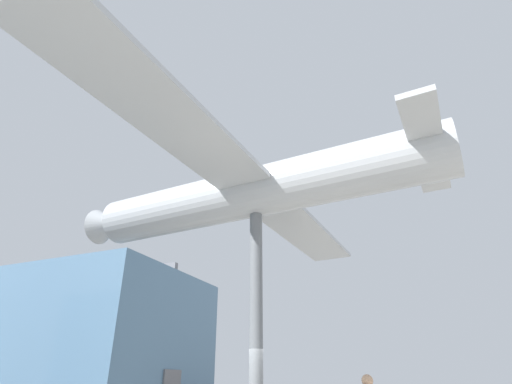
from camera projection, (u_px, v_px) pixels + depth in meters
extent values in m
cube|color=slate|center=(89.00, 341.00, 27.55)|extent=(11.10, 13.83, 8.42)
cube|color=slate|center=(101.00, 276.00, 29.52)|extent=(0.36, 13.14, 0.60)
cylinder|color=slate|center=(256.00, 314.00, 13.26)|extent=(0.45, 0.45, 7.15)
cylinder|color=#B2B7BC|center=(256.00, 192.00, 15.23)|extent=(3.01, 14.16, 1.90)
cube|color=#B2B7BC|center=(256.00, 192.00, 15.23)|extent=(19.65, 3.68, 0.18)
cube|color=#B2B7BC|center=(428.00, 150.00, 12.76)|extent=(6.31, 1.49, 0.18)
cube|color=#B2B7BC|center=(422.00, 121.00, 13.25)|extent=(0.27, 1.11, 2.16)
cone|color=#B2B7BC|center=(108.00, 225.00, 18.35)|extent=(1.71, 1.36, 1.62)
sphere|color=black|center=(96.00, 228.00, 18.68)|extent=(0.44, 0.44, 0.44)
sphere|color=tan|center=(367.00, 380.00, 8.71)|extent=(0.25, 0.25, 0.25)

